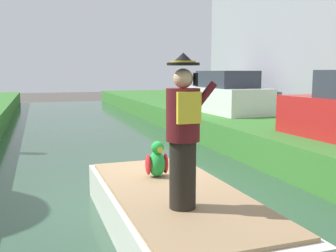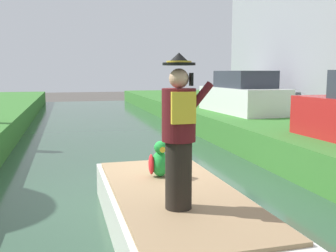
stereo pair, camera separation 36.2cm
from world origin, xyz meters
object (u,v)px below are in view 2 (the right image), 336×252
at_px(parked_car_white, 242,95).
at_px(person_pirate, 179,132).
at_px(boat, 175,212).
at_px(parrot_plush, 160,161).

bearing_deg(parked_car_white, person_pirate, -119.48).
relative_size(boat, person_pirate, 2.28).
bearing_deg(boat, parrot_plush, 92.36).
height_order(boat, parked_car_white, parked_car_white).
bearing_deg(boat, person_pirate, -102.01).
relative_size(parrot_plush, parked_car_white, 0.14).
xyz_separation_m(person_pirate, parked_car_white, (4.89, 8.64, -0.12)).
xyz_separation_m(parrot_plush, parked_car_white, (4.77, 7.19, 0.56)).
bearing_deg(parked_car_white, boat, -120.78).
xyz_separation_m(boat, person_pirate, (-0.15, -0.68, 1.23)).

